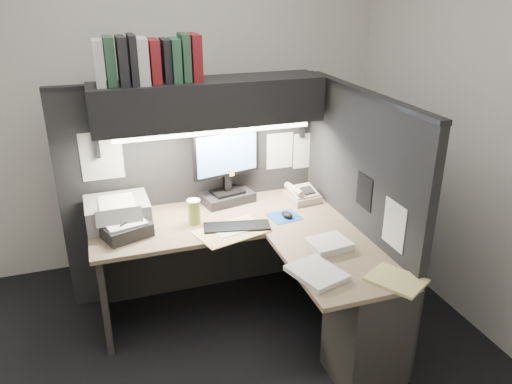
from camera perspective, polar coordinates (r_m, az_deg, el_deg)
floor at (r=3.41m, az=-3.48°, el=-18.30°), size 3.50×3.50×0.00m
wall_back at (r=4.13m, az=-9.55°, el=10.12°), size 3.50×0.04×2.70m
wall_front at (r=1.47m, az=11.43°, el=-14.95°), size 3.50×0.04×2.70m
wall_right at (r=3.56m, az=24.43°, el=6.30°), size 0.04×3.00×2.70m
partition_back at (r=3.77m, az=-7.09°, el=0.20°), size 1.90×0.06×1.60m
partition_right at (r=3.43m, az=11.34°, el=-2.43°), size 0.06×1.50×1.60m
desk at (r=3.25m, az=3.73°, el=-10.84°), size 1.70×1.53×0.73m
overhead_shelf at (r=3.41m, az=-5.43°, el=10.20°), size 1.55×0.34×0.30m
task_light_tube at (r=3.32m, az=-4.75°, el=6.84°), size 1.32×0.04×0.04m
monitor at (r=3.64m, az=-3.33°, el=2.03°), size 0.51×0.30×0.55m
keyboard at (r=3.32m, az=-2.21°, el=-4.00°), size 0.46×0.23×0.02m
mousepad at (r=3.49m, az=3.25°, el=-2.83°), size 0.23×0.21×0.00m
mouse at (r=3.47m, az=3.57°, el=-2.60°), size 0.09×0.11×0.04m
telephone at (r=3.74m, az=5.30°, el=-0.36°), size 0.24×0.25×0.09m
coffee_cup at (r=3.39m, az=-7.09°, el=-2.32°), size 0.10×0.10×0.16m
printer at (r=3.49m, az=-15.54°, el=-2.20°), size 0.42×0.36×0.17m
notebook_stack at (r=3.32m, az=-14.68°, el=-4.17°), size 0.35×0.32×0.09m
open_folder at (r=3.28m, az=-2.86°, el=-4.52°), size 0.52×0.41×0.01m
paper_stack_a at (r=3.12m, az=8.30°, el=-5.93°), size 0.27×0.23×0.05m
paper_stack_b at (r=2.84m, az=6.94°, el=-9.16°), size 0.32×0.36×0.03m
manila_stack at (r=2.87m, az=15.74°, el=-9.65°), size 0.34×0.37×0.02m
binder_row at (r=3.29m, az=-12.23°, el=14.52°), size 0.65×0.26×0.30m
pinned_papers at (r=3.44m, az=0.40°, el=2.66°), size 1.76×1.31×0.51m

